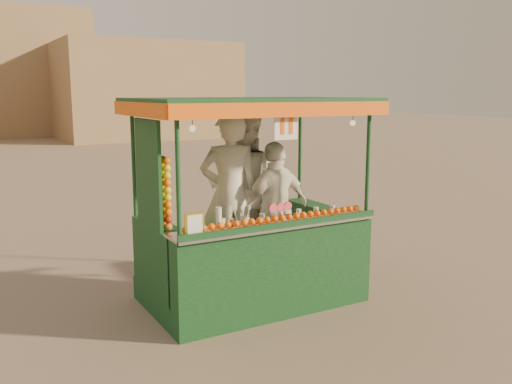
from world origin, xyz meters
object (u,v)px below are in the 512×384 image
vendor_left (230,194)px  vendor_middle (242,189)px  vendor_right (276,207)px  juice_cart (250,240)px

vendor_left → vendor_middle: bearing=-123.7°
vendor_right → vendor_middle: bearing=-68.5°
juice_cart → vendor_right: (0.46, 0.17, 0.30)m
vendor_middle → vendor_left: bearing=83.3°
vendor_left → vendor_middle: (0.29, 0.23, 0.01)m
juice_cart → vendor_middle: 0.80m
vendor_right → vendor_left: bearing=-27.6°
vendor_middle → vendor_right: 0.52m
vendor_left → vendor_right: (0.52, -0.19, -0.18)m
juice_cart → vendor_right: bearing=20.8°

